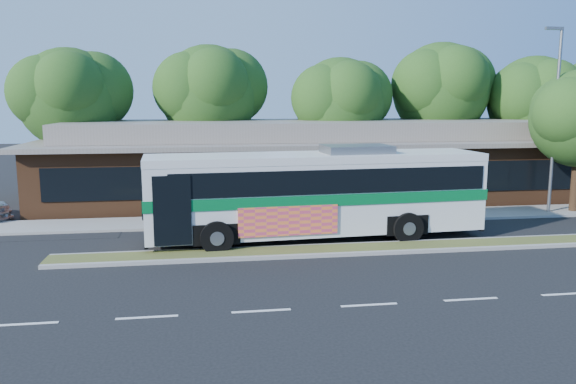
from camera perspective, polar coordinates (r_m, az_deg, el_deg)
name	(u,v)px	position (r m, az deg, el deg)	size (l,w,h in m)	color
ground	(408,253)	(21.44, 12.09, -6.08)	(120.00, 120.00, 0.00)	black
median_strip	(402,247)	(21.96, 11.54, -5.49)	(26.00, 1.10, 0.15)	#454F21
sidewalk	(360,217)	(27.33, 7.37, -2.51)	(44.00, 2.60, 0.12)	gray
plaza_building	(330,160)	(33.33, 4.34, 3.24)	(33.20, 11.20, 4.45)	#59321C
lamp_post	(555,115)	(30.51, 25.47, 7.06)	(0.93, 0.18, 9.07)	slate
tree_bg_a	(78,96)	(35.19, -20.59, 9.10)	(6.47, 5.80, 8.63)	black
tree_bg_b	(216,92)	(35.48, -7.32, 10.05)	(6.69, 6.00, 9.00)	black
tree_bg_c	(345,101)	(35.57, 5.86, 9.19)	(6.24, 5.60, 8.26)	black
tree_bg_d	(446,88)	(38.87, 15.76, 10.11)	(6.91, 6.20, 9.37)	black
tree_bg_e	(538,99)	(40.81, 24.07, 8.65)	(6.47, 5.80, 8.50)	black
transit_bus	(318,188)	(22.70, 3.04, 0.44)	(13.74, 3.82, 3.81)	silver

